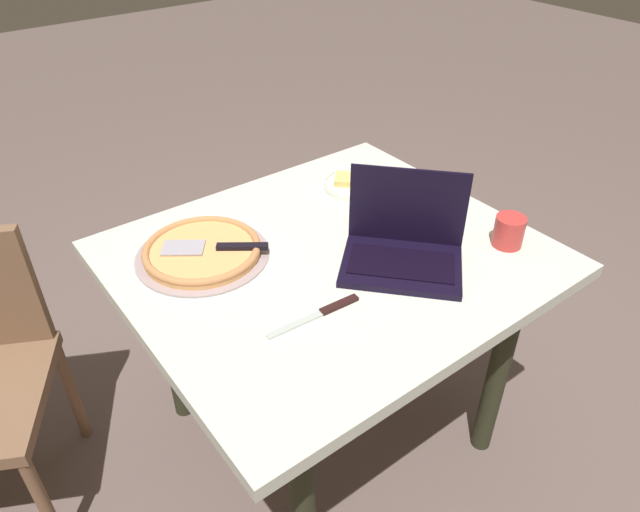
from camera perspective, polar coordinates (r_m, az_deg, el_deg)
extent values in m
plane|color=#66544F|center=(2.10, 0.81, -16.21)|extent=(12.00, 12.00, 0.00)
cube|color=silver|center=(1.60, 1.02, -0.29)|extent=(1.09, 0.96, 0.04)
cylinder|color=#2D2F1D|center=(1.52, -1.69, -23.25)|extent=(0.06, 0.06, 0.69)
cylinder|color=#2D2F1D|center=(1.87, 17.01, -10.65)|extent=(0.06, 0.06, 0.69)
cylinder|color=#2D2F1D|center=(1.95, -14.42, -7.79)|extent=(0.06, 0.06, 0.69)
cylinder|color=#2D2F1D|center=(2.23, 2.53, -0.21)|extent=(0.06, 0.06, 0.69)
cube|color=black|center=(1.54, 7.93, -1.01)|extent=(0.37, 0.38, 0.02)
cube|color=black|center=(1.53, 7.96, -0.69)|extent=(0.28, 0.29, 0.00)
cube|color=black|center=(1.57, 8.56, 4.87)|extent=(0.22, 0.23, 0.22)
cube|color=#98B2DF|center=(1.57, 8.56, 4.83)|extent=(0.19, 0.21, 0.19)
cylinder|color=white|center=(1.91, 3.48, 6.98)|extent=(0.21, 0.21, 0.01)
torus|color=silver|center=(1.90, 3.49, 7.25)|extent=(0.21, 0.21, 0.01)
cube|color=#E4C56A|center=(1.90, 3.50, 7.43)|extent=(0.15, 0.15, 0.02)
cube|color=tan|center=(1.90, 5.42, 7.31)|extent=(0.07, 0.07, 0.03)
cylinder|color=#A99497|center=(1.61, -11.38, 0.08)|extent=(0.36, 0.36, 0.01)
cylinder|color=#F0AA62|center=(1.60, -11.43, 0.44)|extent=(0.31, 0.31, 0.02)
torus|color=#C8834E|center=(1.59, -11.47, 0.71)|extent=(0.32, 0.32, 0.02)
cube|color=#AAA5B3|center=(1.60, -13.22, 0.81)|extent=(0.13, 0.12, 0.00)
cube|color=black|center=(1.57, -7.60, 0.92)|extent=(0.13, 0.10, 0.01)
cube|color=#B3C0B6|center=(1.37, -1.71, -6.42)|extent=(0.19, 0.03, 0.00)
cube|color=black|center=(1.41, 1.89, -4.77)|extent=(0.11, 0.03, 0.01)
cylinder|color=#CA3835|center=(1.68, 17.97, 2.32)|extent=(0.08, 0.08, 0.09)
cylinder|color=#4C1D15|center=(1.67, 18.12, 3.02)|extent=(0.07, 0.07, 0.01)
cylinder|color=brown|center=(1.83, -25.21, -21.37)|extent=(0.03, 0.03, 0.41)
cylinder|color=brown|center=(2.08, -23.06, -12.12)|extent=(0.03, 0.03, 0.41)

